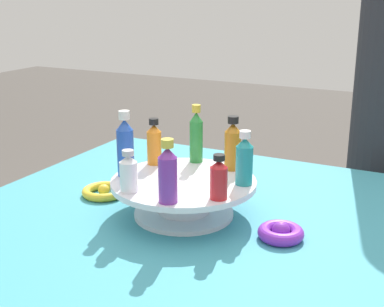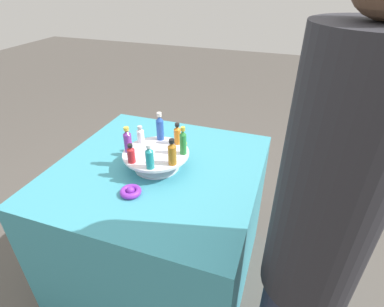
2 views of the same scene
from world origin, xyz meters
name	(u,v)px [view 2 (image 2 of 2)]	position (x,y,z in m)	size (l,w,h in m)	color
ground_plane	(165,270)	(0.00, 0.00, 0.00)	(12.00, 12.00, 0.00)	#4C4742
party_table	(161,225)	(0.00, 0.00, 0.39)	(0.98, 0.98, 0.78)	teal
display_stand	(156,158)	(0.00, 0.00, 0.83)	(0.31, 0.31, 0.08)	silver
bottle_amber	(172,153)	(0.11, -0.07, 0.92)	(0.04, 0.04, 0.12)	#AD6B19
bottle_green	(183,142)	(0.13, 0.03, 0.92)	(0.03, 0.03, 0.14)	#288438
bottle_orange	(177,134)	(0.07, 0.11, 0.91)	(0.03, 0.03, 0.11)	orange
bottle_blue	(160,127)	(-0.03, 0.13, 0.93)	(0.04, 0.04, 0.15)	#234CAD
bottle_clear	(141,135)	(-0.11, 0.07, 0.90)	(0.04, 0.04, 0.09)	silver
bottle_purple	(128,140)	(-0.13, -0.03, 0.92)	(0.04, 0.04, 0.13)	#702D93
bottle_red	(131,154)	(-0.07, -0.11, 0.90)	(0.03, 0.03, 0.09)	#B21E23
bottle_teal	(150,157)	(0.03, -0.13, 0.91)	(0.04, 0.04, 0.12)	teal
ribbon_bow_gold	(177,144)	(0.02, 0.23, 0.79)	(0.10, 0.10, 0.03)	gold
ribbon_bow_purple	(131,191)	(-0.02, -0.23, 0.79)	(0.09, 0.09, 0.04)	purple
person_figure	(312,251)	(0.70, -0.36, 0.85)	(0.29, 0.29, 1.68)	#282D42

